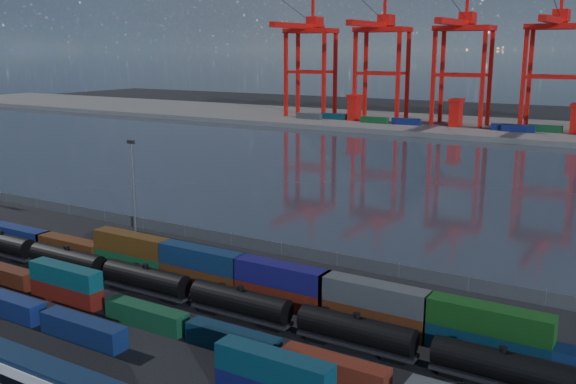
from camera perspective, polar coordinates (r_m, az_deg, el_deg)
The scene contains 12 objects.
ground at distance 82.31m, azimuth -11.17°, elevation -10.72°, with size 700.00×700.00×0.00m, color black.
harbor_water at distance 171.35m, azimuth 13.21°, elevation 1.38°, with size 700.00×700.00×0.00m, color #282F3A.
far_quay at distance 271.91m, azimuth 20.30°, elevation 5.17°, with size 700.00×70.00×2.00m, color #514F4C.
container_row_south at distance 84.45m, azimuth -22.17°, elevation -9.43°, with size 139.29×2.40×5.12m.
container_row_mid at distance 70.96m, azimuth -4.02°, elevation -13.00°, with size 141.08×2.32×4.95m.
container_row_north at distance 84.86m, azimuth -3.20°, elevation -8.04°, with size 129.84×2.67×5.70m.
tanker_string at distance 71.89m, azimuth 6.07°, elevation -12.23°, with size 137.88×2.98×4.27m.
waterfront_fence at distance 102.85m, azimuth -0.58°, elevation -5.11°, with size 160.12×0.12×2.20m.
yard_light_mast at distance 117.58m, azimuth -13.62°, elevation 0.96°, with size 1.60×0.40×16.60m.
gantry_cranes at distance 265.30m, azimuth 18.97°, elevation 12.68°, with size 197.53×43.26×58.59m.
quay_containers at distance 259.94m, azimuth 17.31°, elevation 5.59°, with size 172.58×10.99×2.60m.
straddle_carriers at distance 261.96m, azimuth 19.44°, elevation 6.49°, with size 140.00×7.00×11.10m.
Camera 1 is at (52.06, -55.06, 32.15)m, focal length 40.00 mm.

